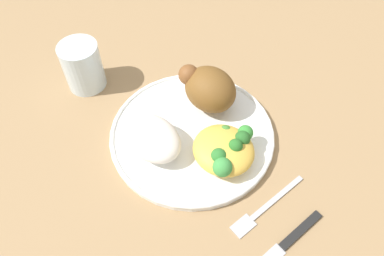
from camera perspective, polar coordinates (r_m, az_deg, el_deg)
name	(u,v)px	position (r m, az deg, el deg)	size (l,w,h in m)	color
ground_plane	(192,137)	(0.63, 0.00, -1.39)	(2.00, 2.00, 0.00)	#9D7B53
plate	(192,134)	(0.62, 0.00, -0.96)	(0.27, 0.27, 0.02)	white
roasted_chicken	(209,88)	(0.63, 2.57, 6.12)	(0.10, 0.08, 0.07)	brown
rice_pile	(152,138)	(0.58, -6.17, -1.49)	(0.11, 0.08, 0.05)	white
mac_cheese_with_broccoli	(226,149)	(0.57, 5.29, -3.21)	(0.10, 0.10, 0.05)	gold
fork	(265,207)	(0.57, 11.17, -11.86)	(0.03, 0.14, 0.01)	#B2B2B7
knife	(282,247)	(0.55, 13.70, -17.33)	(0.03, 0.19, 0.01)	black
water_glass	(83,66)	(0.70, -16.45, 9.11)	(0.07, 0.07, 0.09)	silver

